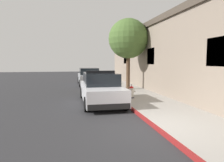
# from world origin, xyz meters

# --- Properties ---
(ground_plane) EXTENTS (27.93, 60.00, 0.20)m
(ground_plane) POSITION_xyz_m (-4.64, 10.00, -0.10)
(ground_plane) COLOR #2B2B2D
(sidewalk_pavement) EXTENTS (2.72, 60.00, 0.13)m
(sidewalk_pavement) POSITION_xyz_m (1.36, 10.00, 0.07)
(sidewalk_pavement) COLOR #9E9991
(sidewalk_pavement) RESTS_ON ground
(curb_painted_edge) EXTENTS (0.08, 60.00, 0.13)m
(curb_painted_edge) POSITION_xyz_m (-0.04, 10.00, 0.07)
(curb_painted_edge) COLOR maroon
(curb_painted_edge) RESTS_ON ground
(storefront_building) EXTENTS (5.48, 23.92, 4.93)m
(storefront_building) POSITION_xyz_m (5.34, 7.44, 2.48)
(storefront_building) COLOR gray
(storefront_building) RESTS_ON ground
(police_cruiser) EXTENTS (1.94, 4.84, 1.68)m
(police_cruiser) POSITION_xyz_m (-1.15, 4.50, 0.74)
(police_cruiser) COLOR white
(police_cruiser) RESTS_ON ground
(parked_car_silver_ahead) EXTENTS (1.94, 4.84, 1.56)m
(parked_car_silver_ahead) POSITION_xyz_m (-1.01, 13.35, 0.74)
(parked_car_silver_ahead) COLOR #B2B5BA
(parked_car_silver_ahead) RESTS_ON ground
(fire_hydrant) EXTENTS (0.44, 0.40, 0.76)m
(fire_hydrant) POSITION_xyz_m (0.62, 4.89, 0.48)
(fire_hydrant) COLOR #4C4C51
(fire_hydrant) RESTS_ON sidewalk_pavement
(street_tree) EXTENTS (2.90, 2.90, 5.14)m
(street_tree) POSITION_xyz_m (1.51, 8.76, 3.80)
(street_tree) COLOR brown
(street_tree) RESTS_ON sidewalk_pavement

